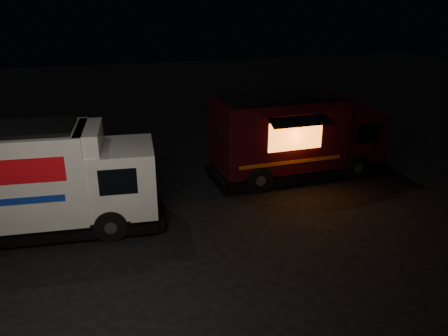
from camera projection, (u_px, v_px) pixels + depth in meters
ground at (175, 245)px, 12.27m from camera, size 80.00×80.00×0.00m
white_truck at (37, 180)px, 12.59m from camera, size 7.30×3.17×3.21m
red_truck at (299, 136)px, 16.78m from camera, size 6.93×2.60×3.21m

